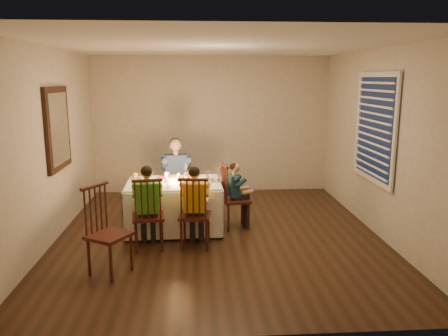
{
  "coord_description": "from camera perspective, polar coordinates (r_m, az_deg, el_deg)",
  "views": [
    {
      "loc": [
        -0.31,
        -5.87,
        2.19
      ],
      "look_at": [
        0.09,
        0.15,
        0.94
      ],
      "focal_mm": 35.0,
      "sensor_mm": 36.0,
      "label": 1
    }
  ],
  "objects": [
    {
      "name": "child_yellow",
      "position": [
        5.87,
        -3.76,
        -10.23
      ],
      "size": [
        0.4,
        0.37,
        1.09
      ],
      "primitive_type": null,
      "rotation": [
        0.0,
        0.0,
        3.03
      ],
      "color": "gold",
      "rests_on": "ground"
    },
    {
      "name": "dining_table",
      "position": [
        6.39,
        -6.55,
        -3.63
      ],
      "size": [
        1.4,
        1.03,
        0.68
      ],
      "rotation": [
        0.0,
        0.0,
        0.03
      ],
      "color": "white",
      "rests_on": "ground"
    },
    {
      "name": "ceiling",
      "position": [
        5.9,
        -0.77,
        15.69
      ],
      "size": [
        5.0,
        5.0,
        0.0
      ],
      "primitive_type": "plane",
      "color": "white",
      "rests_on": "wall_back"
    },
    {
      "name": "chair_end",
      "position": [
        6.57,
        1.49,
        -7.78
      ],
      "size": [
        0.45,
        0.47,
        0.97
      ],
      "primitive_type": null,
      "rotation": [
        0.0,
        0.0,
        1.77
      ],
      "color": "#3D1710",
      "rests_on": "ground"
    },
    {
      "name": "wall_right",
      "position": [
        6.47,
        19.62,
        3.12
      ],
      "size": [
        0.02,
        5.0,
        2.6
      ],
      "primitive_type": "cube",
      "color": "beige",
      "rests_on": "ground"
    },
    {
      "name": "wall_back",
      "position": [
        8.43,
        -1.64,
        5.64
      ],
      "size": [
        4.5,
        0.02,
        2.6
      ],
      "primitive_type": "cube",
      "color": "beige",
      "rests_on": "ground"
    },
    {
      "name": "child_green",
      "position": [
        5.9,
        -9.72,
        -10.27
      ],
      "size": [
        0.42,
        0.39,
        1.11
      ],
      "primitive_type": null,
      "rotation": [
        0.0,
        0.0,
        3.27
      ],
      "color": "green",
      "rests_on": "ground"
    },
    {
      "name": "setting_adult",
      "position": [
        6.61,
        -6.48,
        -1.19
      ],
      "size": [
        0.27,
        0.27,
        0.02
      ],
      "primitive_type": "cylinder",
      "rotation": [
        0.0,
        0.0,
        0.03
      ],
      "color": "white",
      "rests_on": "dining_table"
    },
    {
      "name": "chair_extra",
      "position": [
        5.29,
        -14.49,
        -13.12
      ],
      "size": [
        0.56,
        0.57,
        1.03
      ],
      "primitive_type": null,
      "rotation": [
        0.0,
        0.0,
        1.02
      ],
      "color": "#3D1710",
      "rests_on": "ground"
    },
    {
      "name": "chair_near_right",
      "position": [
        5.87,
        -3.76,
        -10.23
      ],
      "size": [
        0.44,
        0.42,
        0.97
      ],
      "primitive_type": null,
      "rotation": [
        0.0,
        0.0,
        3.03
      ],
      "color": "#3D1710",
      "rests_on": "ground"
    },
    {
      "name": "wall_mirror",
      "position": [
        6.5,
        -20.89,
        4.85
      ],
      "size": [
        0.06,
        0.95,
        1.15
      ],
      "color": "black",
      "rests_on": "wall_left"
    },
    {
      "name": "setting_teal",
      "position": [
        6.34,
        -2.17,
        -1.67
      ],
      "size": [
        0.27,
        0.27,
        0.02
      ],
      "primitive_type": "cylinder",
      "rotation": [
        0.0,
        0.0,
        0.03
      ],
      "color": "white",
      "rests_on": "dining_table"
    },
    {
      "name": "setting_green",
      "position": [
        6.05,
        -9.02,
        -2.46
      ],
      "size": [
        0.27,
        0.27,
        0.02
      ],
      "primitive_type": "cylinder",
      "rotation": [
        0.0,
        0.0,
        0.03
      ],
      "color": "white",
      "rests_on": "dining_table"
    },
    {
      "name": "orange_fruit",
      "position": [
        6.37,
        -4.86,
        -1.36
      ],
      "size": [
        0.08,
        0.08,
        0.08
      ],
      "primitive_type": "sphere",
      "color": "#FE5E15",
      "rests_on": "dining_table"
    },
    {
      "name": "setting_yellow",
      "position": [
        6.07,
        -3.66,
        -2.29
      ],
      "size": [
        0.27,
        0.27,
        0.02
      ],
      "primitive_type": "cylinder",
      "rotation": [
        0.0,
        0.0,
        0.03
      ],
      "color": "white",
      "rests_on": "dining_table"
    },
    {
      "name": "adult",
      "position": [
        7.26,
        -6.14,
        -5.91
      ],
      "size": [
        0.5,
        0.47,
        1.24
      ],
      "primitive_type": null,
      "rotation": [
        0.0,
        0.0,
        0.13
      ],
      "color": "navy",
      "rests_on": "ground"
    },
    {
      "name": "wall_left",
      "position": [
        6.25,
        -21.83,
        2.68
      ],
      "size": [
        0.02,
        5.0,
        2.6
      ],
      "primitive_type": "cube",
      "color": "beige",
      "rests_on": "ground"
    },
    {
      "name": "candle_left",
      "position": [
        6.33,
        -7.49,
        -1.42
      ],
      "size": [
        0.06,
        0.06,
        0.1
      ],
      "primitive_type": "cylinder",
      "color": "silver",
      "rests_on": "dining_table"
    },
    {
      "name": "ground",
      "position": [
        6.28,
        -0.71,
        -8.72
      ],
      "size": [
        5.0,
        5.0,
        0.0
      ],
      "primitive_type": "plane",
      "color": "black",
      "rests_on": "ground"
    },
    {
      "name": "child_teal",
      "position": [
        6.57,
        1.49,
        -7.78
      ],
      "size": [
        0.33,
        0.35,
        0.98
      ],
      "primitive_type": null,
      "rotation": [
        0.0,
        0.0,
        1.77
      ],
      "color": "#19363F",
      "rests_on": "ground"
    },
    {
      "name": "serving_bowl",
      "position": [
        6.67,
        -10.6,
        -1.06
      ],
      "size": [
        0.24,
        0.24,
        0.05
      ],
      "primitive_type": "imported",
      "rotation": [
        0.0,
        0.0,
        -0.25
      ],
      "color": "white",
      "rests_on": "dining_table"
    },
    {
      "name": "squash",
      "position": [
        6.64,
        -11.57,
        -0.97
      ],
      "size": [
        0.09,
        0.09,
        0.09
      ],
      "primitive_type": "sphere",
      "color": "yellow",
      "rests_on": "dining_table"
    },
    {
      "name": "chair_near_left",
      "position": [
        5.9,
        -9.72,
        -10.27
      ],
      "size": [
        0.45,
        0.43,
        0.97
      ],
      "primitive_type": null,
      "rotation": [
        0.0,
        0.0,
        3.27
      ],
      "color": "#3D1710",
      "rests_on": "ground"
    },
    {
      "name": "window_blinds",
      "position": [
        6.52,
        19.04,
        4.99
      ],
      "size": [
        0.07,
        1.34,
        1.54
      ],
      "color": "#0D1935",
      "rests_on": "wall_right"
    },
    {
      "name": "chair_adult",
      "position": [
        7.26,
        -6.14,
        -5.91
      ],
      "size": [
        0.45,
        0.43,
        0.97
      ],
      "primitive_type": null,
      "rotation": [
        0.0,
        0.0,
        0.13
      ],
      "color": "#3D1710",
      "rests_on": "ground"
    },
    {
      "name": "candle_right",
      "position": [
        6.32,
        -5.93,
        -1.39
      ],
      "size": [
        0.06,
        0.06,
        0.1
      ],
      "primitive_type": "cylinder",
      "color": "silver",
      "rests_on": "dining_table"
    }
  ]
}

